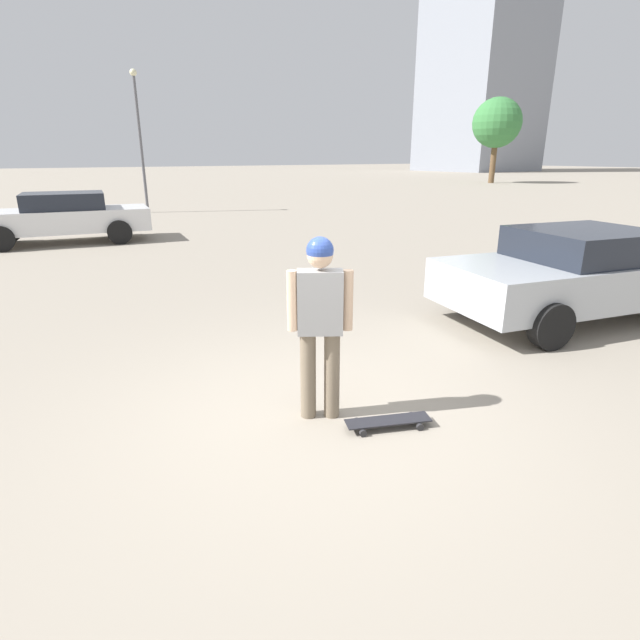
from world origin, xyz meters
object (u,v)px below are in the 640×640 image
(skateboard, at_px, (388,421))
(car_parked_near, at_px, (577,273))
(car_parked_far, at_px, (62,217))
(traffic_cone, at_px, (506,278))
(person, at_px, (320,315))

(skateboard, height_order, car_parked_near, car_parked_near)
(car_parked_far, height_order, traffic_cone, car_parked_far)
(skateboard, distance_m, traffic_cone, 5.64)
(car_parked_far, bearing_deg, person, 101.72)
(car_parked_near, distance_m, traffic_cone, 1.76)
(traffic_cone, bearing_deg, skateboard, -152.62)
(car_parked_near, relative_size, traffic_cone, 9.08)
(car_parked_near, height_order, traffic_cone, car_parked_near)
(skateboard, xyz_separation_m, car_parked_near, (4.47, 0.98, 0.64))
(car_parked_near, bearing_deg, traffic_cone, -95.99)
(skateboard, bearing_deg, car_parked_near, -146.27)
(person, bearing_deg, traffic_cone, 52.06)
(person, xyz_separation_m, skateboard, (0.40, -0.53, -0.95))
(car_parked_near, xyz_separation_m, car_parked_far, (-5.54, 11.83, 0.03))
(skateboard, bearing_deg, car_parked_far, -63.86)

